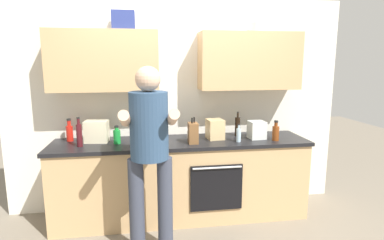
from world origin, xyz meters
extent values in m
plane|color=#756B5B|center=(0.00, 0.00, 0.00)|extent=(12.00, 12.00, 0.00)
cube|color=silver|center=(0.00, 0.36, 1.25)|extent=(4.00, 0.06, 2.50)
cube|color=tan|center=(-0.82, 0.17, 1.77)|extent=(1.16, 0.32, 0.65)
cube|color=tan|center=(0.82, 0.17, 1.77)|extent=(1.16, 0.32, 0.65)
cylinder|color=silver|center=(0.94, 0.17, 2.15)|extent=(0.29, 0.29, 0.10)
cube|color=navy|center=(-0.59, 0.17, 2.20)|extent=(0.24, 0.20, 0.19)
cube|color=tan|center=(0.00, 0.00, 0.43)|extent=(2.80, 0.60, 0.86)
cube|color=black|center=(0.00, 0.00, 0.88)|extent=(2.84, 0.64, 0.04)
cube|color=black|center=(0.33, -0.31, 0.45)|extent=(0.56, 0.02, 0.50)
cylinder|color=silver|center=(0.33, -0.33, 0.68)|extent=(0.52, 0.02, 0.02)
cylinder|color=#383D4C|center=(-0.50, -0.65, 0.46)|extent=(0.14, 0.14, 0.91)
cylinder|color=#383D4C|center=(-0.24, -0.65, 0.46)|extent=(0.14, 0.14, 0.91)
cylinder|color=navy|center=(-0.37, -0.65, 1.21)|extent=(0.34, 0.34, 0.60)
sphere|color=#D8AD8C|center=(-0.37, -0.65, 1.62)|extent=(0.22, 0.22, 0.22)
cylinder|color=#D8AD8C|center=(-0.57, -0.77, 1.30)|extent=(0.09, 0.31, 0.19)
cylinder|color=#D8AD8C|center=(-0.17, -0.77, 1.30)|extent=(0.09, 0.31, 0.19)
cylinder|color=black|center=(0.69, 0.14, 1.01)|extent=(0.06, 0.06, 0.22)
cylinder|color=black|center=(0.69, 0.14, 1.15)|extent=(0.02, 0.02, 0.06)
cylinder|color=black|center=(0.69, 0.14, 1.18)|extent=(0.03, 0.03, 0.01)
cylinder|color=#471419|center=(-1.07, -0.08, 1.02)|extent=(0.06, 0.06, 0.23)
cylinder|color=#471419|center=(-1.07, -0.08, 1.16)|extent=(0.03, 0.03, 0.06)
cylinder|color=black|center=(-1.07, -0.08, 1.20)|extent=(0.03, 0.03, 0.01)
cylinder|color=brown|center=(1.04, -0.15, 0.98)|extent=(0.08, 0.08, 0.16)
cylinder|color=brown|center=(1.04, -0.15, 1.08)|extent=(0.04, 0.04, 0.05)
cylinder|color=black|center=(1.04, -0.15, 1.12)|extent=(0.04, 0.04, 0.02)
cylinder|color=red|center=(-1.22, 0.18, 0.98)|extent=(0.07, 0.07, 0.17)
cylinder|color=red|center=(-1.22, 0.18, 1.10)|extent=(0.04, 0.04, 0.06)
cylinder|color=black|center=(-1.22, 0.18, 1.14)|extent=(0.05, 0.05, 0.02)
cylinder|color=#198C33|center=(-0.70, -0.02, 0.97)|extent=(0.08, 0.08, 0.15)
cylinder|color=#198C33|center=(-0.70, -0.02, 1.06)|extent=(0.04, 0.04, 0.03)
cylinder|color=black|center=(-0.70, -0.02, 1.09)|extent=(0.04, 0.04, 0.02)
cylinder|color=#8C4C14|center=(-0.42, -0.20, 0.99)|extent=(0.08, 0.08, 0.17)
cylinder|color=#8C4C14|center=(-0.42, -0.20, 1.10)|extent=(0.03, 0.03, 0.06)
cylinder|color=black|center=(-0.42, -0.20, 1.14)|extent=(0.03, 0.03, 0.01)
cylinder|color=silver|center=(0.61, -0.14, 0.97)|extent=(0.05, 0.05, 0.15)
cylinder|color=silver|center=(0.61, -0.14, 1.07)|extent=(0.02, 0.02, 0.04)
cylinder|color=black|center=(0.61, -0.14, 1.09)|extent=(0.02, 0.02, 0.01)
cylinder|color=white|center=(0.12, 0.10, 0.94)|extent=(0.08, 0.08, 0.09)
cylinder|color=slate|center=(0.97, 0.17, 0.95)|extent=(0.08, 0.08, 0.10)
cylinder|color=silver|center=(-0.36, 0.10, 0.94)|extent=(0.24, 0.24, 0.07)
cube|color=brown|center=(0.11, -0.12, 1.01)|extent=(0.10, 0.14, 0.22)
cylinder|color=black|center=(0.10, -0.14, 1.15)|extent=(0.02, 0.02, 0.06)
cylinder|color=black|center=(0.13, -0.10, 1.15)|extent=(0.02, 0.02, 0.06)
cube|color=tan|center=(0.39, 0.04, 1.01)|extent=(0.19, 0.21, 0.22)
cube|color=beige|center=(-0.92, 0.09, 1.02)|extent=(0.26, 0.19, 0.24)
cube|color=silver|center=(0.86, -0.02, 1.00)|extent=(0.19, 0.19, 0.20)
camera|label=1|loc=(-0.41, -3.39, 1.76)|focal=29.55mm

